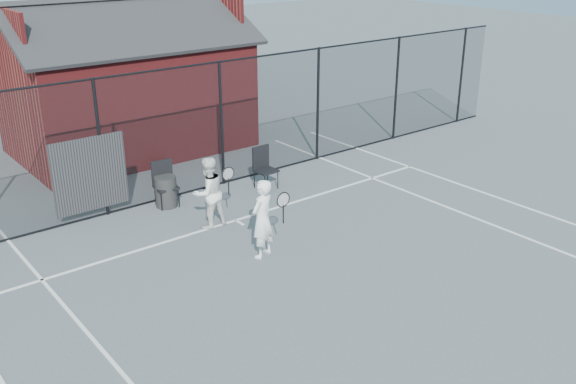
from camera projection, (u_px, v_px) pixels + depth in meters
ground at (329, 275)px, 11.48m from camera, size 80.00×80.00×0.00m
court_lines at (383, 306)px, 10.51m from camera, size 11.02×18.00×0.01m
fence at (173, 136)px, 14.41m from camera, size 22.04×3.00×3.00m
clubhouse at (128, 92)px, 17.72m from camera, size 6.50×4.36×4.19m
player_front at (262, 219)px, 11.88m from camera, size 0.73×0.59×1.53m
player_back at (209, 193)px, 13.12m from camera, size 0.83×0.62×1.51m
chair_left at (166, 185)px, 14.21m from camera, size 0.54×0.56×1.00m
chair_right at (266, 169)px, 15.21m from camera, size 0.49×0.51×0.99m
waste_bin at (166, 192)px, 14.26m from camera, size 0.55×0.55×0.70m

